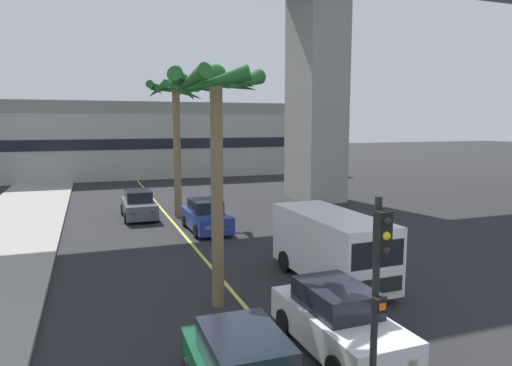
# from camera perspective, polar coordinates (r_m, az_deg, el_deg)

# --- Properties ---
(lane_stripe_center) EXTENTS (0.14, 56.00, 0.01)m
(lane_stripe_center) POSITION_cam_1_polar(r_m,az_deg,el_deg) (22.41, -8.82, -6.52)
(lane_stripe_center) COLOR #DBCC4C
(lane_stripe_center) RESTS_ON ground
(pier_building_backdrop) EXTENTS (38.70, 8.04, 7.40)m
(pier_building_backdrop) POSITION_cam_1_polar(r_m,az_deg,el_deg) (48.50, -15.12, 5.15)
(pier_building_backdrop) COLOR #ADB2A8
(pier_building_backdrop) RESTS_ON ground
(car_queue_front) EXTENTS (1.89, 4.13, 1.56)m
(car_queue_front) POSITION_cam_1_polar(r_m,az_deg,el_deg) (23.25, -6.23, -4.16)
(car_queue_front) COLOR navy
(car_queue_front) RESTS_ON ground
(car_queue_second) EXTENTS (1.92, 4.14, 1.56)m
(car_queue_second) POSITION_cam_1_polar(r_m,az_deg,el_deg) (11.55, 10.12, -16.49)
(car_queue_second) COLOR white
(car_queue_second) RESTS_ON ground
(car_queue_third) EXTENTS (1.84, 4.10, 1.56)m
(car_queue_third) POSITION_cam_1_polar(r_m,az_deg,el_deg) (27.09, -14.34, -2.69)
(car_queue_third) COLOR #4C5156
(car_queue_third) RESTS_ON ground
(delivery_van) EXTENTS (2.26, 5.30, 2.36)m
(delivery_van) POSITION_cam_1_polar(r_m,az_deg,el_deg) (15.87, 9.31, -7.62)
(delivery_van) COLOR white
(delivery_van) RESTS_ON ground
(traffic_light_median_near) EXTENTS (0.24, 0.37, 4.20)m
(traffic_light_median_near) POSITION_cam_1_polar(r_m,az_deg,el_deg) (8.06, 14.92, -12.20)
(traffic_light_median_near) COLOR black
(traffic_light_median_near) RESTS_ON ground
(palm_tree_near_median) EXTENTS (3.46, 3.51, 7.76)m
(palm_tree_near_median) POSITION_cam_1_polar(r_m,az_deg,el_deg) (26.44, -9.86, 9.17)
(palm_tree_near_median) COLOR brown
(palm_tree_near_median) RESTS_ON ground
(palm_tree_mid_median) EXTENTS (2.86, 2.91, 7.01)m
(palm_tree_mid_median) POSITION_cam_1_polar(r_m,az_deg,el_deg) (13.12, -4.99, 8.90)
(palm_tree_mid_median) COLOR brown
(palm_tree_mid_median) RESTS_ON ground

